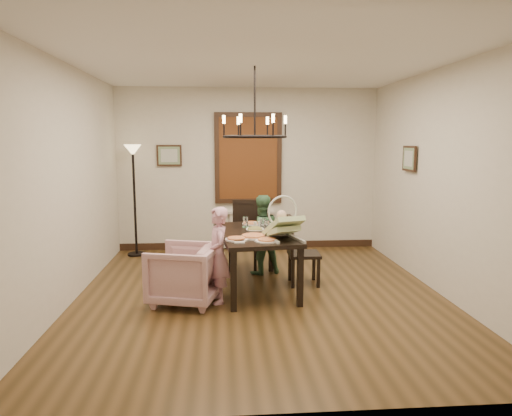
{
  "coord_description": "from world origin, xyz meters",
  "views": [
    {
      "loc": [
        -0.46,
        -5.44,
        1.9
      ],
      "look_at": [
        -0.03,
        0.31,
        1.05
      ],
      "focal_mm": 32.0,
      "sensor_mm": 36.0,
      "label": 1
    }
  ],
  "objects": [
    {
      "name": "picture_right",
      "position": [
        2.21,
        0.9,
        1.65
      ],
      "size": [
        0.03,
        0.42,
        0.36
      ],
      "primitive_type": "cube",
      "rotation": [
        0.0,
        0.0,
        1.57
      ],
      "color": "black",
      "rests_on": "room_shell"
    },
    {
      "name": "armchair",
      "position": [
        -0.91,
        -0.19,
        0.35
      ],
      "size": [
        0.93,
        0.92,
        0.7
      ],
      "primitive_type": "imported",
      "rotation": [
        0.0,
        0.0,
        -1.83
      ],
      "color": "#CB9BA6",
      "rests_on": "room_shell"
    },
    {
      "name": "baby_bouncer",
      "position": [
        0.25,
        -0.21,
        0.92
      ],
      "size": [
        0.54,
        0.64,
        0.36
      ],
      "primitive_type": null,
      "rotation": [
        0.0,
        0.0,
        0.29
      ],
      "color": "#C0D794",
      "rests_on": "dining_table"
    },
    {
      "name": "picture_back",
      "position": [
        -1.35,
        2.47,
        1.65
      ],
      "size": [
        0.42,
        0.03,
        0.36
      ],
      "primitive_type": "cube",
      "color": "black",
      "rests_on": "room_shell"
    },
    {
      "name": "chair_right",
      "position": [
        0.62,
        0.4,
        0.46
      ],
      "size": [
        0.42,
        0.42,
        0.93
      ],
      "primitive_type": null,
      "rotation": [
        0.0,
        0.0,
        1.55
      ],
      "color": "black",
      "rests_on": "room_shell"
    },
    {
      "name": "chair_far",
      "position": [
        -0.13,
        1.16,
        0.52
      ],
      "size": [
        0.55,
        0.55,
        1.03
      ],
      "primitive_type": null,
      "rotation": [
        0.0,
        0.0,
        -0.25
      ],
      "color": "black",
      "rests_on": "room_shell"
    },
    {
      "name": "drinking_glass",
      "position": [
        0.11,
        0.29,
        0.82
      ],
      "size": [
        0.07,
        0.07,
        0.15
      ],
      "primitive_type": "cylinder",
      "color": "silver",
      "rests_on": "dining_table"
    },
    {
      "name": "room_shell",
      "position": [
        0.0,
        0.37,
        1.4
      ],
      "size": [
        4.51,
        5.0,
        2.81
      ],
      "color": "brown",
      "rests_on": "ground"
    },
    {
      "name": "dining_table",
      "position": [
        -0.05,
        0.26,
        0.66
      ],
      "size": [
        1.08,
        1.68,
        0.74
      ],
      "rotation": [
        0.0,
        0.0,
        0.12
      ],
      "color": "black",
      "rests_on": "room_shell"
    },
    {
      "name": "pizza_platter",
      "position": [
        -0.09,
        -0.09,
        0.76
      ],
      "size": [
        0.31,
        0.31,
        0.04
      ],
      "primitive_type": "cylinder",
      "color": "tan",
      "rests_on": "dining_table"
    },
    {
      "name": "radiator",
      "position": [
        0.0,
        2.48,
        0.35
      ],
      "size": [
        0.92,
        0.12,
        0.62
      ],
      "primitive_type": null,
      "color": "silver",
      "rests_on": "room_shell"
    },
    {
      "name": "floor_lamp",
      "position": [
        -1.9,
        2.15,
        0.9
      ],
      "size": [
        0.3,
        0.3,
        1.8
      ],
      "primitive_type": null,
      "color": "black",
      "rests_on": "room_shell"
    },
    {
      "name": "window_blinds",
      "position": [
        0.0,
        2.46,
        1.6
      ],
      "size": [
        1.0,
        0.03,
        1.4
      ],
      "primitive_type": "cube",
      "color": "#5D2D12",
      "rests_on": "room_shell"
    },
    {
      "name": "chandelier",
      "position": [
        -0.05,
        0.26,
        1.95
      ],
      "size": [
        0.8,
        0.8,
        0.04
      ],
      "primitive_type": "torus",
      "color": "black",
      "rests_on": "room_shell"
    },
    {
      "name": "elderly_woman",
      "position": [
        -0.52,
        -0.2,
        0.47
      ],
      "size": [
        0.28,
        0.38,
        0.94
      ],
      "primitive_type": "imported",
      "rotation": [
        0.0,
        0.0,
        -1.4
      ],
      "color": "#CD90A6",
      "rests_on": "room_shell"
    },
    {
      "name": "salad_bowl",
      "position": [
        -0.05,
        0.2,
        0.78
      ],
      "size": [
        0.28,
        0.28,
        0.07
      ],
      "primitive_type": "imported",
      "color": "white",
      "rests_on": "dining_table"
    },
    {
      "name": "seated_man",
      "position": [
        0.09,
        0.94,
        0.47
      ],
      "size": [
        0.55,
        0.48,
        0.95
      ],
      "primitive_type": "imported",
      "rotation": [
        0.0,
        0.0,
        3.44
      ],
      "color": "#427048",
      "rests_on": "room_shell"
    }
  ]
}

